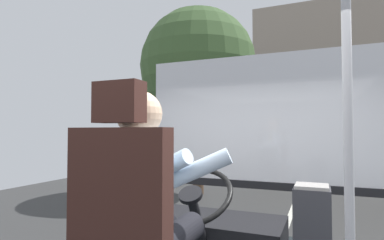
{
  "coord_description": "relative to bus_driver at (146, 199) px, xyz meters",
  "views": [
    {
      "loc": [
        0.68,
        -1.8,
        1.93
      ],
      "look_at": [
        -0.42,
        0.8,
        2.03
      ],
      "focal_mm": 28.9,
      "sensor_mm": 36.0,
      "label": 1
    }
  ],
  "objects": [
    {
      "name": "street_tree",
      "position": [
        -2.72,
        7.57,
        2.36
      ],
      "size": [
        3.59,
        3.59,
        5.76
      ],
      "color": "#4C3828",
      "rests_on": "ground"
    },
    {
      "name": "windshield_panel",
      "position": [
        0.13,
        2.08,
        0.29
      ],
      "size": [
        2.5,
        0.08,
        1.48
      ],
      "color": "silver"
    },
    {
      "name": "bus_driver",
      "position": [
        0.0,
        0.0,
        0.0
      ],
      "size": [
        0.77,
        0.62,
        0.84
      ],
      "color": "black",
      "rests_on": "driver_seat"
    },
    {
      "name": "handrail_pole",
      "position": [
        0.93,
        0.28,
        0.3
      ],
      "size": [
        0.04,
        0.04,
        2.12
      ],
      "color": "#B7B7BC",
      "rests_on": "bus_floor"
    },
    {
      "name": "steering_console",
      "position": [
        0.0,
        1.04,
        -0.54
      ],
      "size": [
        1.1,
        1.03,
        0.84
      ],
      "color": "black",
      "rests_on": "bus_floor"
    },
    {
      "name": "ground",
      "position": [
        0.13,
        9.26,
        -1.62
      ],
      "size": [
        18.0,
        44.0,
        0.06
      ],
      "color": "#313131"
    }
  ]
}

